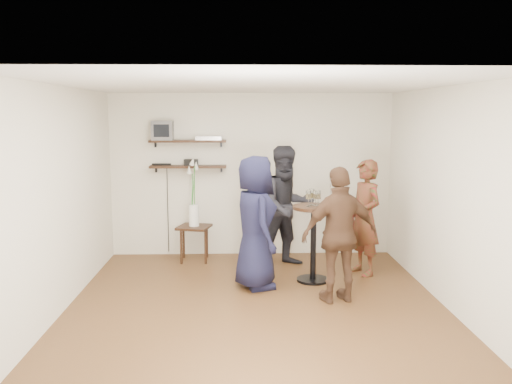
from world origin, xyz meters
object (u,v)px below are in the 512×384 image
crt_monitor (163,130)px  side_table (194,232)px  dvd_deck (209,138)px  drinks_table (313,233)px  person_dark (287,207)px  radio (191,162)px  person_plaid (365,217)px  person_navy (255,222)px  person_brown (340,235)px

crt_monitor → side_table: crt_monitor is taller
dvd_deck → drinks_table: (1.48, -1.37, -1.23)m
person_dark → side_table: bearing=146.9°
radio → person_plaid: bearing=-22.7°
dvd_deck → radio: (-0.28, 0.00, -0.38)m
radio → person_navy: bearing=-59.1°
crt_monitor → person_brown: size_ratio=0.19×
crt_monitor → person_brown: crt_monitor is taller
dvd_deck → person_dark: 1.66m
crt_monitor → person_navy: (1.39, -1.61, -1.14)m
person_navy → person_dark: bearing=-42.8°
crt_monitor → dvd_deck: 0.73m
radio → drinks_table: 2.39m
dvd_deck → person_dark: dvd_deck is taller
person_dark → crt_monitor: bearing=141.8°
crt_monitor → person_navy: size_ratio=0.18×
side_table → person_brown: 2.72m
crt_monitor → person_navy: 2.42m
radio → person_navy: size_ratio=0.13×
crt_monitor → person_brown: (2.40, -2.18, -1.19)m
person_plaid → person_brown: person_brown is taller
person_plaid → person_dark: size_ratio=0.91×
drinks_table → person_plaid: bearing=22.2°
side_table → person_brown: (1.91, -1.90, 0.37)m
side_table → crt_monitor: bearing=149.4°
radio → side_table: radio is taller
dvd_deck → person_brown: size_ratio=0.24×
dvd_deck → person_brown: dvd_deck is taller
dvd_deck → radio: 0.47m
person_navy → radio: bearing=14.5°
crt_monitor → drinks_table: (2.19, -1.37, -1.35)m
radio → drinks_table: size_ratio=0.21×
radio → person_brown: size_ratio=0.13×
radio → side_table: 1.09m
person_plaid → person_brown: size_ratio=0.99×
dvd_deck → person_plaid: bearing=-25.2°
person_plaid → person_dark: (-1.07, 0.46, 0.08)m
person_dark → dvd_deck: bearing=132.5°
person_dark → drinks_table: bearing=-90.0°
drinks_table → person_dark: person_dark is taller
drinks_table → person_navy: size_ratio=0.60×
dvd_deck → person_brown: bearing=-52.3°
dvd_deck → person_navy: (0.68, -1.61, -1.02)m
person_plaid → person_dark: bearing=-135.7°
drinks_table → crt_monitor: bearing=147.9°
person_navy → person_brown: bearing=-136.0°
crt_monitor → person_plaid: crt_monitor is taller
drinks_table → person_plaid: (0.77, 0.31, 0.15)m
side_table → person_navy: person_navy is taller
drinks_table → person_brown: size_ratio=0.63×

